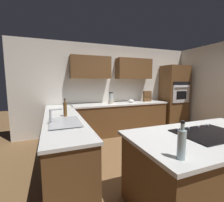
{
  "coord_description": "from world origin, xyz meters",
  "views": [
    {
      "loc": [
        2.0,
        2.45,
        1.54
      ],
      "look_at": [
        0.62,
        -1.11,
        1.06
      ],
      "focal_mm": 25.34,
      "sensor_mm": 36.0,
      "label": 1
    }
  ],
  "objects_px": {
    "wall_oven": "(174,97)",
    "sink_unit": "(64,122)",
    "spice_rack": "(147,96)",
    "oil_bottle": "(182,144)",
    "cooktop": "(208,133)",
    "dish_soap_bottle": "(65,109)",
    "blender": "(111,99)",
    "mixing_bowl": "(131,101)"
  },
  "relations": [
    {
      "from": "wall_oven",
      "to": "sink_unit",
      "type": "xyz_separation_m",
      "value": [
        3.68,
        1.69,
        -0.1
      ]
    },
    {
      "from": "sink_unit",
      "to": "wall_oven",
      "type": "bearing_deg",
      "value": -155.35
    },
    {
      "from": "spice_rack",
      "to": "oil_bottle",
      "type": "height_order",
      "value": "spice_rack"
    },
    {
      "from": "cooktop",
      "to": "dish_soap_bottle",
      "type": "relative_size",
      "value": 2.31
    },
    {
      "from": "blender",
      "to": "spice_rack",
      "type": "relative_size",
      "value": 0.99
    },
    {
      "from": "wall_oven",
      "to": "dish_soap_bottle",
      "type": "relative_size",
      "value": 6.19
    },
    {
      "from": "dish_soap_bottle",
      "to": "oil_bottle",
      "type": "xyz_separation_m",
      "value": [
        -0.75,
        2.01,
        -0.0
      ]
    },
    {
      "from": "sink_unit",
      "to": "spice_rack",
      "type": "height_order",
      "value": "spice_rack"
    },
    {
      "from": "cooktop",
      "to": "dish_soap_bottle",
      "type": "bearing_deg",
      "value": -46.72
    },
    {
      "from": "blender",
      "to": "dish_soap_bottle",
      "type": "height_order",
      "value": "dish_soap_bottle"
    },
    {
      "from": "wall_oven",
      "to": "mixing_bowl",
      "type": "xyz_separation_m",
      "value": [
        1.6,
        -0.03,
        -0.08
      ]
    },
    {
      "from": "sink_unit",
      "to": "dish_soap_bottle",
      "type": "bearing_deg",
      "value": -96.95
    },
    {
      "from": "spice_rack",
      "to": "oil_bottle",
      "type": "relative_size",
      "value": 1.01
    },
    {
      "from": "spice_rack",
      "to": "dish_soap_bottle",
      "type": "bearing_deg",
      "value": 26.25
    },
    {
      "from": "mixing_bowl",
      "to": "spice_rack",
      "type": "distance_m",
      "value": 0.61
    },
    {
      "from": "wall_oven",
      "to": "blender",
      "type": "distance_m",
      "value": 2.25
    },
    {
      "from": "wall_oven",
      "to": "mixing_bowl",
      "type": "relative_size",
      "value": 12.11
    },
    {
      "from": "blender",
      "to": "mixing_bowl",
      "type": "relative_size",
      "value": 1.93
    },
    {
      "from": "spice_rack",
      "to": "mixing_bowl",
      "type": "bearing_deg",
      "value": 5.05
    },
    {
      "from": "wall_oven",
      "to": "cooktop",
      "type": "height_order",
      "value": "wall_oven"
    },
    {
      "from": "wall_oven",
      "to": "oil_bottle",
      "type": "height_order",
      "value": "wall_oven"
    },
    {
      "from": "oil_bottle",
      "to": "wall_oven",
      "type": "bearing_deg",
      "value": -131.72
    },
    {
      "from": "mixing_bowl",
      "to": "dish_soap_bottle",
      "type": "distance_m",
      "value": 2.37
    },
    {
      "from": "sink_unit",
      "to": "spice_rack",
      "type": "relative_size",
      "value": 2.13
    },
    {
      "from": "wall_oven",
      "to": "spice_rack",
      "type": "bearing_deg",
      "value": -4.81
    },
    {
      "from": "mixing_bowl",
      "to": "oil_bottle",
      "type": "relative_size",
      "value": 0.52
    },
    {
      "from": "blender",
      "to": "oil_bottle",
      "type": "distance_m",
      "value": 3.31
    },
    {
      "from": "dish_soap_bottle",
      "to": "cooktop",
      "type": "bearing_deg",
      "value": 133.28
    },
    {
      "from": "cooktop",
      "to": "oil_bottle",
      "type": "xyz_separation_m",
      "value": [
        0.8,
        0.37,
        0.13
      ]
    },
    {
      "from": "sink_unit",
      "to": "dish_soap_bottle",
      "type": "height_order",
      "value": "dish_soap_bottle"
    },
    {
      "from": "sink_unit",
      "to": "spice_rack",
      "type": "distance_m",
      "value": 3.21
    },
    {
      "from": "mixing_bowl",
      "to": "cooktop",
      "type": "bearing_deg",
      "value": 80.69
    },
    {
      "from": "spice_rack",
      "to": "blender",
      "type": "bearing_deg",
      "value": 2.43
    },
    {
      "from": "blender",
      "to": "oil_bottle",
      "type": "xyz_separation_m",
      "value": [
        0.62,
        3.25,
        -0.01
      ]
    },
    {
      "from": "wall_oven",
      "to": "cooktop",
      "type": "xyz_separation_m",
      "value": [
        2.07,
        2.85,
        -0.11
      ]
    },
    {
      "from": "cooktop",
      "to": "oil_bottle",
      "type": "bearing_deg",
      "value": 24.7
    },
    {
      "from": "dish_soap_bottle",
      "to": "mixing_bowl",
      "type": "bearing_deg",
      "value": -148.48
    },
    {
      "from": "mixing_bowl",
      "to": "oil_bottle",
      "type": "bearing_deg",
      "value": 68.68
    },
    {
      "from": "mixing_bowl",
      "to": "dish_soap_bottle",
      "type": "height_order",
      "value": "dish_soap_bottle"
    },
    {
      "from": "blender",
      "to": "mixing_bowl",
      "type": "bearing_deg",
      "value": 180.0
    },
    {
      "from": "blender",
      "to": "mixing_bowl",
      "type": "distance_m",
      "value": 0.66
    },
    {
      "from": "blender",
      "to": "dish_soap_bottle",
      "type": "distance_m",
      "value": 1.85
    }
  ]
}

